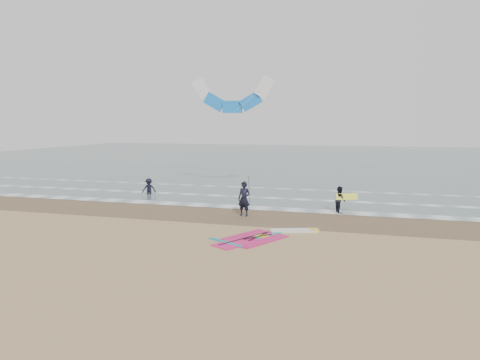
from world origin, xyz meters
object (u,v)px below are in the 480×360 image
(windsurf_rig, at_px, (265,236))
(person_wading, at_px, (149,184))
(person_walking, at_px, (340,200))
(person_standing, at_px, (244,199))
(surf_kite, at_px, (232,97))

(windsurf_rig, distance_m, person_wading, 14.32)
(person_walking, height_order, person_wading, person_wading)
(person_standing, distance_m, person_wading, 10.11)
(person_wading, relative_size, surf_kite, 0.19)
(person_standing, bearing_deg, windsurf_rig, -52.30)
(windsurf_rig, xyz_separation_m, person_walking, (3.13, 6.55, 0.77))
(person_standing, xyz_separation_m, surf_kite, (-3.48, 9.48, 6.33))
(person_standing, bearing_deg, person_wading, 159.96)
(person_walking, xyz_separation_m, surf_kite, (-8.74, 7.11, 6.53))
(windsurf_rig, distance_m, person_walking, 7.30)
(person_wading, xyz_separation_m, surf_kite, (5.20, 4.31, 6.53))
(person_walking, xyz_separation_m, person_wading, (-13.95, 2.80, 0.00))
(person_standing, xyz_separation_m, person_walking, (5.26, 2.37, -0.20))
(person_wading, bearing_deg, windsurf_rig, -60.85)
(person_standing, distance_m, surf_kite, 11.92)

